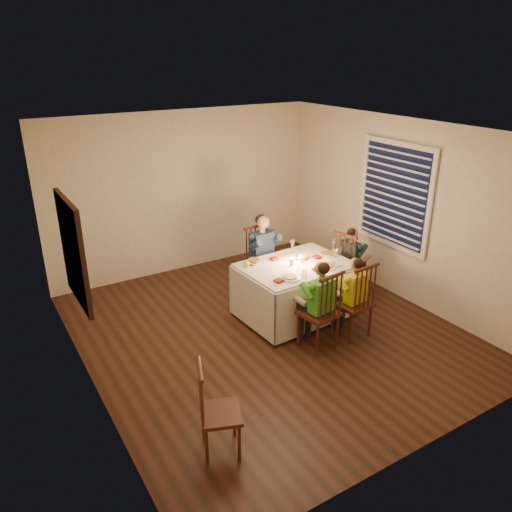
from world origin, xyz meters
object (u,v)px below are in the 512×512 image
chair_extra (222,449)px  adult (263,293)px  chair_near_left (317,345)px  chair_end (348,296)px  child_green (317,345)px  child_yellow (350,335)px  serving_bowl (254,262)px  child_teal (348,296)px  dining_table (295,279)px  chair_adult (263,293)px  chair_near_right (350,335)px

chair_extra → adult: size_ratio=0.75×
chair_near_left → chair_end: same height
child_green → child_yellow: 0.52m
chair_extra → serving_bowl: 2.70m
chair_end → child_teal: child_teal is taller
dining_table → chair_extra: 2.74m
chair_extra → adult: adult is taller
chair_near_left → child_teal: bearing=-153.7°
chair_end → child_green: 1.50m
adult → serving_bowl: bearing=-137.7°
child_yellow → adult: bearing=-83.2°
dining_table → chair_end: (1.03, 0.04, -0.55)m
dining_table → chair_extra: bearing=-143.1°
child_yellow → child_teal: size_ratio=1.01×
chair_adult → child_green: child_green is taller
adult → chair_end: bearing=-40.3°
chair_near_left → chair_extra: (-1.85, -0.93, 0.00)m
dining_table → chair_near_right: 1.03m
chair_end → child_green: (-1.25, -0.84, 0.00)m
child_yellow → child_green: bearing=-7.4°
child_green → chair_extra: bearing=19.0°
adult → child_yellow: size_ratio=1.14×
chair_near_right → serving_bowl: 1.58m
dining_table → chair_near_right: dining_table is taller
dining_table → serving_bowl: serving_bowl is taller
chair_adult → chair_near_left: 1.60m
chair_near_right → chair_extra: (-2.37, -0.90, 0.00)m
child_yellow → chair_near_right: bearing=180.0°
chair_near_right → chair_adult: bearing=-83.2°
child_yellow → serving_bowl: bearing=-60.3°
chair_extra → chair_near_left: bearing=-42.4°
child_green → serving_bowl: bearing=-84.7°
dining_table → child_green: (-0.22, -0.80, -0.55)m
chair_near_left → child_green: (0.00, 0.00, 0.00)m
chair_extra → chair_adult: bearing=-18.1°
adult → child_yellow: (0.33, -1.61, 0.00)m
chair_near_left → chair_near_right: (0.52, -0.02, 0.00)m
child_yellow → child_teal: bearing=-134.8°
chair_end → adult: (-1.05, 0.75, 0.00)m
child_green → child_teal: child_green is taller
child_green → child_teal: (1.25, 0.84, 0.00)m
chair_near_left → adult: bearing=-104.6°
chair_adult → child_yellow: bearing=-83.4°
chair_adult → chair_extra: (-2.04, -2.52, 0.00)m
chair_extra → serving_bowl: (1.59, 2.03, 0.79)m
adult → chair_near_left: bearing=-101.8°
adult → chair_near_right: bearing=-83.4°
adult → child_yellow: 1.65m
child_teal → chair_adult: bearing=41.8°
chair_adult → chair_end: (1.05, -0.75, 0.00)m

